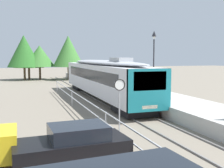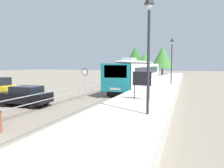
% 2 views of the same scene
% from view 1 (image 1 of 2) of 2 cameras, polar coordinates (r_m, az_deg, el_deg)
% --- Properties ---
extents(ground_plane, '(160.00, 160.00, 0.00)m').
position_cam_1_polar(ground_plane, '(23.40, -8.05, -4.06)').
color(ground_plane, slate).
extents(track_rails, '(3.20, 60.00, 0.14)m').
position_cam_1_polar(track_rails, '(24.12, -1.02, -3.62)').
color(track_rails, slate).
rests_on(track_rails, ground).
extents(commuter_train, '(2.82, 19.57, 3.74)m').
position_cam_1_polar(commuter_train, '(25.22, -2.02, 1.61)').
color(commuter_train, silver).
rests_on(commuter_train, track_rails).
extents(station_platform, '(3.90, 60.00, 0.90)m').
position_cam_1_polar(station_platform, '(25.23, 6.02, -2.29)').
color(station_platform, '#B7B5AD').
rests_on(station_platform, ground).
extents(platform_lamp_mid_platform, '(0.34, 0.34, 5.35)m').
position_cam_1_polar(platform_lamp_mid_platform, '(25.12, 8.72, 7.19)').
color(platform_lamp_mid_platform, '#232328').
rests_on(platform_lamp_mid_platform, station_platform).
extents(speed_limit_sign, '(0.61, 0.10, 2.81)m').
position_cam_1_polar(speed_limit_sign, '(14.15, 1.58, -1.67)').
color(speed_limit_sign, '#9EA0A5').
rests_on(speed_limit_sign, ground).
extents(carpark_fence, '(0.06, 36.06, 1.25)m').
position_cam_1_polar(carpark_fence, '(13.61, -1.35, -7.17)').
color(carpark_fence, '#9EA0A5').
rests_on(carpark_fence, ground).
extents(parked_hatchback_black, '(4.08, 1.94, 1.53)m').
position_cam_1_polar(parked_hatchback_black, '(10.05, -8.11, -12.62)').
color(parked_hatchback_black, black).
rests_on(parked_hatchback_black, ground).
extents(tree_behind_carpark, '(5.32, 5.32, 5.90)m').
position_cam_1_polar(tree_behind_carpark, '(49.10, -14.84, 5.65)').
color(tree_behind_carpark, brown).
rests_on(tree_behind_carpark, ground).
extents(tree_behind_station_far, '(5.24, 5.24, 7.48)m').
position_cam_1_polar(tree_behind_station_far, '(47.16, -9.09, 6.75)').
color(tree_behind_station_far, brown).
rests_on(tree_behind_station_far, ground).
extents(tree_distant_left, '(5.19, 5.19, 5.72)m').
position_cam_1_polar(tree_distant_left, '(48.92, -16.97, 5.41)').
color(tree_distant_left, brown).
rests_on(tree_distant_left, ground).
extents(tree_distant_centre, '(5.54, 5.54, 7.58)m').
position_cam_1_polar(tree_distant_centre, '(48.82, -17.86, 6.53)').
color(tree_distant_centre, brown).
rests_on(tree_distant_centre, ground).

